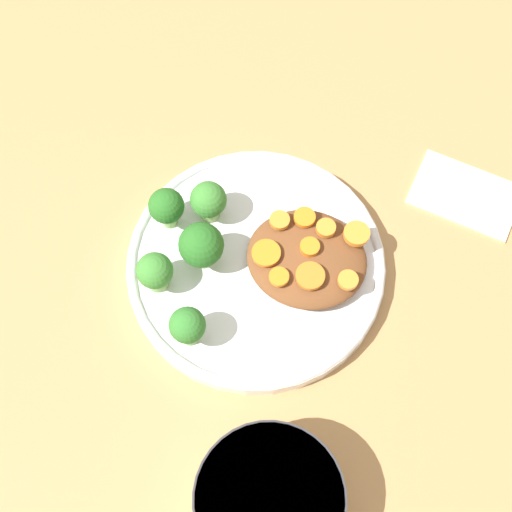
% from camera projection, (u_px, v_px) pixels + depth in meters
% --- Properties ---
extents(ground_plane, '(4.00, 4.00, 0.00)m').
position_uv_depth(ground_plane, '(256.00, 270.00, 0.68)').
color(ground_plane, tan).
extents(plate, '(0.24, 0.24, 0.02)m').
position_uv_depth(plate, '(256.00, 265.00, 0.67)').
color(plate, white).
rests_on(plate, ground_plane).
extents(dip_bowl, '(0.12, 0.12, 0.06)m').
position_uv_depth(dip_bowl, '(269.00, 501.00, 0.57)').
color(dip_bowl, silver).
rests_on(dip_bowl, ground_plane).
extents(stew_mound, '(0.11, 0.10, 0.03)m').
position_uv_depth(stew_mound, '(307.00, 259.00, 0.65)').
color(stew_mound, brown).
rests_on(stew_mound, plate).
extents(broccoli_floret_0, '(0.03, 0.03, 0.05)m').
position_uv_depth(broccoli_floret_0, '(167.00, 207.00, 0.65)').
color(broccoli_floret_0, '#7FA85B').
rests_on(broccoli_floret_0, plate).
extents(broccoli_floret_1, '(0.04, 0.04, 0.06)m').
position_uv_depth(broccoli_floret_1, '(201.00, 246.00, 0.63)').
color(broccoli_floret_1, '#7FA85B').
rests_on(broccoli_floret_1, plate).
extents(broccoli_floret_2, '(0.03, 0.03, 0.05)m').
position_uv_depth(broccoli_floret_2, '(155.00, 272.00, 0.63)').
color(broccoli_floret_2, '#7FA85B').
rests_on(broccoli_floret_2, plate).
extents(broccoli_floret_3, '(0.03, 0.03, 0.05)m').
position_uv_depth(broccoli_floret_3, '(188.00, 326.00, 0.61)').
color(broccoli_floret_3, '#7FA85B').
rests_on(broccoli_floret_3, plate).
extents(broccoli_floret_4, '(0.03, 0.03, 0.05)m').
position_uv_depth(broccoli_floret_4, '(209.00, 201.00, 0.66)').
color(broccoli_floret_4, '#7FA85B').
rests_on(broccoli_floret_4, plate).
extents(carrot_slice_0, '(0.02, 0.02, 0.01)m').
position_uv_depth(carrot_slice_0, '(348.00, 280.00, 0.63)').
color(carrot_slice_0, orange).
rests_on(carrot_slice_0, stew_mound).
extents(carrot_slice_1, '(0.02, 0.02, 0.01)m').
position_uv_depth(carrot_slice_1, '(357.00, 234.00, 0.64)').
color(carrot_slice_1, orange).
rests_on(carrot_slice_1, stew_mound).
extents(carrot_slice_2, '(0.02, 0.02, 0.00)m').
position_uv_depth(carrot_slice_2, '(279.00, 277.00, 0.63)').
color(carrot_slice_2, orange).
rests_on(carrot_slice_2, stew_mound).
extents(carrot_slice_3, '(0.03, 0.03, 0.00)m').
position_uv_depth(carrot_slice_3, '(310.00, 276.00, 0.63)').
color(carrot_slice_3, orange).
rests_on(carrot_slice_3, stew_mound).
extents(carrot_slice_4, '(0.02, 0.02, 0.00)m').
position_uv_depth(carrot_slice_4, '(305.00, 217.00, 0.65)').
color(carrot_slice_4, orange).
rests_on(carrot_slice_4, stew_mound).
extents(carrot_slice_5, '(0.02, 0.02, 0.01)m').
position_uv_depth(carrot_slice_5, '(326.00, 228.00, 0.65)').
color(carrot_slice_5, orange).
rests_on(carrot_slice_5, stew_mound).
extents(carrot_slice_6, '(0.02, 0.02, 0.01)m').
position_uv_depth(carrot_slice_6, '(310.00, 247.00, 0.64)').
color(carrot_slice_6, orange).
rests_on(carrot_slice_6, stew_mound).
extents(carrot_slice_7, '(0.03, 0.03, 0.00)m').
position_uv_depth(carrot_slice_7, '(267.00, 249.00, 0.64)').
color(carrot_slice_7, orange).
rests_on(carrot_slice_7, stew_mound).
extents(carrot_slice_8, '(0.02, 0.02, 0.01)m').
position_uv_depth(carrot_slice_8, '(280.00, 220.00, 0.65)').
color(carrot_slice_8, orange).
rests_on(carrot_slice_8, stew_mound).
extents(napkin, '(0.11, 0.08, 0.01)m').
position_uv_depth(napkin, '(466.00, 194.00, 0.71)').
color(napkin, beige).
rests_on(napkin, ground_plane).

